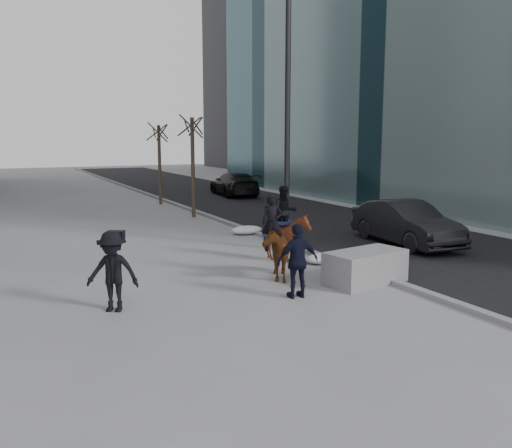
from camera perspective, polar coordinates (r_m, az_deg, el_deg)
name	(u,v)px	position (r m, az deg, el deg)	size (l,w,h in m)	color
ground	(278,292)	(13.34, 2.30, -7.12)	(120.00, 120.00, 0.00)	gray
road	(307,218)	(25.25, 5.43, 0.63)	(8.00, 90.00, 0.01)	black
curb	(228,223)	(23.41, -2.94, 0.12)	(0.25, 90.00, 0.12)	gray
planter	(365,267)	(14.25, 11.43, -4.47)	(2.13, 1.06, 0.85)	gray
car_near	(406,223)	(19.56, 15.47, 0.10)	(1.62, 4.66, 1.53)	black
car_far	(234,184)	(34.82, -2.32, 4.25)	(2.11, 5.18, 1.50)	black
tree_near	(193,162)	(25.46, -6.67, 6.47)	(1.20, 1.20, 5.14)	#372C20
tree_far	(160,161)	(30.65, -10.12, 6.58)	(1.20, 1.20, 4.86)	#392922
mounted_left	(274,247)	(14.43, 1.93, -2.45)	(1.39, 1.90, 2.24)	#4E2C0F
mounted_right	(287,232)	(16.31, 3.24, -0.80)	(1.58, 1.67, 2.29)	#471B0E
feeder	(298,261)	(12.67, 4.42, -3.91)	(1.06, 0.90, 1.75)	black
camera_crew	(113,271)	(12.06, -14.86, -4.83)	(1.31, 1.14, 1.75)	black
lamppost	(286,97)	(17.85, 3.21, 13.19)	(0.25, 1.29, 9.09)	black
snow_piles	(278,241)	(18.77, 2.37, -1.84)	(1.26, 6.27, 0.32)	white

